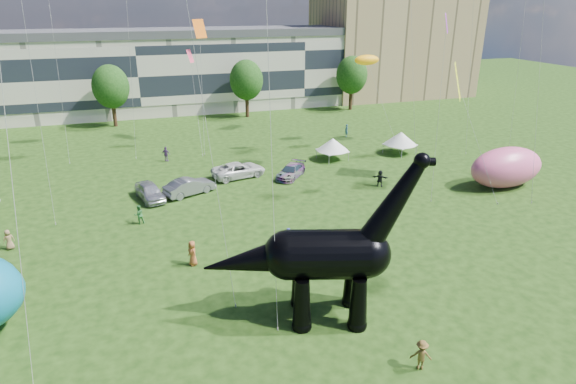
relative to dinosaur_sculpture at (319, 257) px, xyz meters
name	(u,v)px	position (x,y,z in m)	size (l,w,h in m)	color
ground	(328,321)	(0.38, -0.69, -3.90)	(220.00, 220.00, 0.00)	#16330C
terrace_row	(137,75)	(-7.62, 61.31, 2.10)	(78.00, 11.00, 12.00)	beige
apartment_block	(393,36)	(40.38, 64.31, 7.10)	(28.00, 18.00, 22.00)	tan
tree_mid_left	(110,83)	(-11.62, 52.31, 2.39)	(5.20, 5.20, 9.44)	#382314
tree_mid_right	(246,77)	(8.38, 52.31, 2.39)	(5.20, 5.20, 9.44)	#382314
tree_far_right	(352,72)	(26.38, 52.31, 2.39)	(5.20, 5.20, 9.44)	#382314
dinosaur_sculpture	(319,257)	(0.00, 0.00, 0.00)	(12.58, 5.39, 10.34)	black
car_silver	(150,192)	(-8.35, 21.44, -3.11)	(1.88, 4.67, 1.59)	silver
car_grey	(189,186)	(-4.69, 21.62, -3.10)	(1.71, 4.90, 1.61)	gray
car_white	(239,170)	(0.86, 24.95, -3.12)	(2.60, 5.64, 1.57)	silver
car_dark	(291,171)	(6.03, 23.14, -3.23)	(1.88, 4.62, 1.34)	#595960
gazebo_near	(333,145)	(12.56, 27.49, -2.11)	(4.27, 4.27, 2.55)	white
gazebo_far	(401,138)	(21.26, 27.17, -2.03)	(4.98, 4.98, 2.68)	white
inflatable_pink	(506,167)	(25.37, 14.07, -1.90)	(8.03, 4.01, 4.01)	pink
visitors	(279,208)	(1.87, 13.94, -3.06)	(37.89, 42.87, 1.85)	#2B6D31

